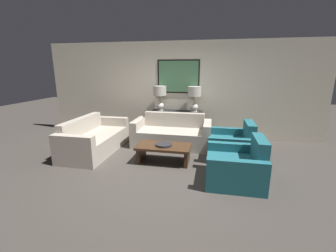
# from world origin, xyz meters

# --- Properties ---
(ground_plane) EXTENTS (20.00, 20.00, 0.00)m
(ground_plane) POSITION_xyz_m (0.00, 0.00, 0.00)
(ground_plane) COLOR #3D3833
(back_wall) EXTENTS (7.81, 0.12, 2.65)m
(back_wall) POSITION_xyz_m (0.00, 2.54, 1.33)
(back_wall) COLOR beige
(back_wall) RESTS_ON ground_plane
(console_table) EXTENTS (1.40, 0.40, 0.76)m
(console_table) POSITION_xyz_m (0.00, 2.26, 0.38)
(console_table) COLOR black
(console_table) RESTS_ON ground_plane
(table_lamp_left) EXTENTS (0.36, 0.36, 0.69)m
(table_lamp_left) POSITION_xyz_m (-0.48, 2.26, 1.21)
(table_lamp_left) COLOR silver
(table_lamp_left) RESTS_ON console_table
(table_lamp_right) EXTENTS (0.36, 0.36, 0.69)m
(table_lamp_right) POSITION_xyz_m (0.48, 2.26, 1.21)
(table_lamp_right) COLOR silver
(table_lamp_right) RESTS_ON console_table
(couch_by_back_wall) EXTENTS (1.94, 0.90, 0.79)m
(couch_by_back_wall) POSITION_xyz_m (0.00, 1.57, 0.28)
(couch_by_back_wall) COLOR #ADA393
(couch_by_back_wall) RESTS_ON ground_plane
(couch_by_side) EXTENTS (0.90, 1.94, 0.79)m
(couch_by_side) POSITION_xyz_m (-1.73, 0.78, 0.28)
(couch_by_side) COLOR #ADA393
(couch_by_side) RESTS_ON ground_plane
(coffee_table) EXTENTS (1.11, 0.60, 0.37)m
(coffee_table) POSITION_xyz_m (0.02, 0.47, 0.27)
(coffee_table) COLOR #3D2616
(coffee_table) RESTS_ON ground_plane
(decorative_bowl) EXTENTS (0.33, 0.33, 0.04)m
(decorative_bowl) POSITION_xyz_m (0.03, 0.45, 0.39)
(decorative_bowl) COLOR #232328
(decorative_bowl) RESTS_ON coffee_table
(armchair_near_back_wall) EXTENTS (0.94, 0.98, 0.81)m
(armchair_near_back_wall) POSITION_xyz_m (1.44, 1.04, 0.27)
(armchair_near_back_wall) COLOR #1E5B66
(armchair_near_back_wall) RESTS_ON ground_plane
(armchair_near_camera) EXTENTS (0.94, 0.98, 0.81)m
(armchair_near_camera) POSITION_xyz_m (1.44, -0.10, 0.27)
(armchair_near_camera) COLOR #1E5B66
(armchair_near_camera) RESTS_ON ground_plane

